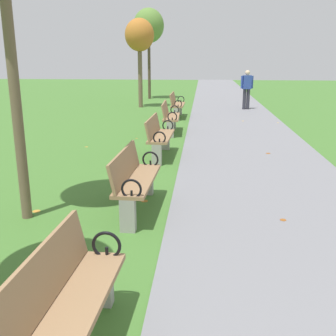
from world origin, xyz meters
name	(u,v)px	position (x,y,z in m)	size (l,w,h in m)	color
paved_walkway	(229,109)	(1.60, 18.00, 0.01)	(3.20, 44.00, 0.02)	slate
park_bench_2	(64,306)	(-0.50, 3.05, 0.49)	(0.53, 1.62, 0.90)	#93704C
park_bench_3	(135,179)	(-0.50, 6.13, 0.49)	(0.52, 1.61, 0.90)	#93704C
park_bench_4	(159,136)	(-0.50, 9.45, 0.49)	(0.52, 1.61, 0.90)	#93704C
park_bench_5	(170,117)	(-0.50, 12.41, 0.49)	(0.51, 1.61, 0.90)	#93704C
park_bench_6	(177,104)	(-0.50, 15.49, 0.49)	(0.49, 1.60, 0.90)	#93704C
tree_4	(140,37)	(-2.30, 18.51, 3.01)	(1.25, 1.25, 3.77)	brown
tree_5	(149,26)	(-2.38, 22.17, 3.67)	(1.56, 1.56, 4.56)	#4C3D2D
pedestrian_walking	(247,88)	(2.29, 18.03, 0.93)	(0.52, 0.28, 1.62)	#2D2D38
scattered_leaves	(169,224)	(0.04, 5.65, 0.01)	(5.58, 16.05, 0.02)	#BC842D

